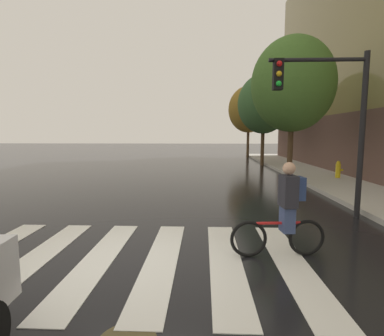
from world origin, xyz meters
name	(u,v)px	position (x,y,z in m)	size (l,w,h in m)	color
ground_plane	(132,260)	(0.00, 0.00, 0.00)	(120.00, 120.00, 0.00)	black
crosswalk_stripes	(130,260)	(-0.03, 0.00, 0.01)	(6.06, 3.69, 0.01)	silver
cyclist	(286,210)	(2.68, 0.28, 0.84)	(1.71, 0.38, 1.69)	black
traffic_light_near	(330,106)	(4.42, 2.85, 2.86)	(2.47, 0.28, 4.20)	black
fire_hydrant	(338,169)	(7.45, 8.90, 0.53)	(0.33, 0.22, 0.78)	gold
street_tree_near	(293,85)	(5.11, 8.54, 4.30)	(3.58, 3.58, 6.37)	#4C3823
street_tree_mid	(264,104)	(5.26, 15.49, 4.15)	(3.46, 3.46, 6.15)	#4C3823
street_tree_far	(249,109)	(5.26, 22.16, 4.33)	(3.60, 3.60, 6.41)	#4C3823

